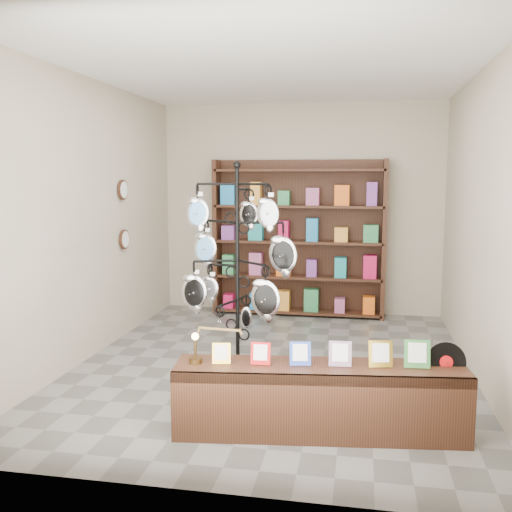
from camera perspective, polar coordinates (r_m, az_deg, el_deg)
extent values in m
plane|color=slate|center=(6.08, 1.72, -10.80)|extent=(5.00, 5.00, 0.00)
plane|color=#B4A491|center=(8.26, 4.46, 4.70)|extent=(4.00, 0.00, 4.00)
plane|color=#B4A491|center=(3.35, -4.83, 0.27)|extent=(4.00, 0.00, 4.00)
plane|color=#B4A491|center=(6.40, -16.23, 3.55)|extent=(0.00, 5.00, 5.00)
plane|color=#B4A491|center=(5.82, 21.64, 2.92)|extent=(0.00, 5.00, 5.00)
plane|color=white|center=(5.87, 1.84, 18.21)|extent=(5.00, 5.00, 0.00)
cylinder|color=black|center=(5.38, -1.82, -13.15)|extent=(0.49, 0.49, 0.03)
cylinder|color=black|center=(5.11, -1.87, -2.60)|extent=(0.04, 0.04, 2.03)
sphere|color=black|center=(5.03, -1.92, 9.09)|extent=(0.07, 0.07, 0.07)
ellipsoid|color=silver|center=(5.39, -0.98, -6.17)|extent=(0.11, 0.05, 0.21)
cube|color=tan|center=(4.96, -3.66, -7.30)|extent=(0.39, 0.05, 0.04)
cube|color=black|center=(4.49, 6.36, -14.08)|extent=(2.23, 0.71, 0.54)
cube|color=gold|center=(4.40, -3.48, -9.69)|extent=(0.14, 0.07, 0.16)
cube|color=red|center=(4.37, 0.47, -9.72)|extent=(0.15, 0.07, 0.17)
cube|color=#263FA5|center=(4.36, 4.44, -9.70)|extent=(0.16, 0.07, 0.18)
cube|color=#E54C33|center=(4.38, 8.42, -9.64)|extent=(0.17, 0.08, 0.19)
cube|color=gold|center=(4.41, 12.34, -9.54)|extent=(0.19, 0.08, 0.20)
cube|color=#337233|center=(4.46, 15.81, -9.40)|extent=(0.20, 0.08, 0.21)
cylinder|color=black|center=(4.58, 18.49, -10.03)|extent=(0.30, 0.10, 0.29)
cylinder|color=red|center=(4.58, 18.49, -10.04)|extent=(0.10, 0.04, 0.10)
cylinder|color=#422D13|center=(4.44, -6.06, -10.34)|extent=(0.10, 0.10, 0.04)
cylinder|color=#422D13|center=(4.42, -6.08, -9.24)|extent=(0.02, 0.02, 0.14)
sphere|color=#FFBF59|center=(4.39, -6.10, -7.99)|extent=(0.06, 0.06, 0.06)
cube|color=black|center=(8.23, 4.39, 1.90)|extent=(2.40, 0.04, 2.20)
cube|color=black|center=(8.29, -3.88, 1.94)|extent=(0.06, 0.36, 2.20)
cube|color=black|center=(8.03, 12.66, 1.59)|extent=(0.06, 0.36, 2.20)
cube|color=black|center=(8.25, 4.19, -5.49)|extent=(2.36, 0.36, 0.04)
cube|color=black|center=(8.15, 4.22, -2.06)|extent=(2.36, 0.36, 0.03)
cube|color=black|center=(8.08, 4.26, 1.44)|extent=(2.36, 0.36, 0.04)
cube|color=black|center=(8.04, 4.30, 4.98)|extent=(2.36, 0.36, 0.04)
cube|color=black|center=(8.03, 4.33, 8.55)|extent=(2.36, 0.36, 0.04)
cylinder|color=black|center=(7.10, -13.18, 6.46)|extent=(0.03, 0.24, 0.24)
cylinder|color=black|center=(7.14, -13.04, 1.64)|extent=(0.03, 0.24, 0.24)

